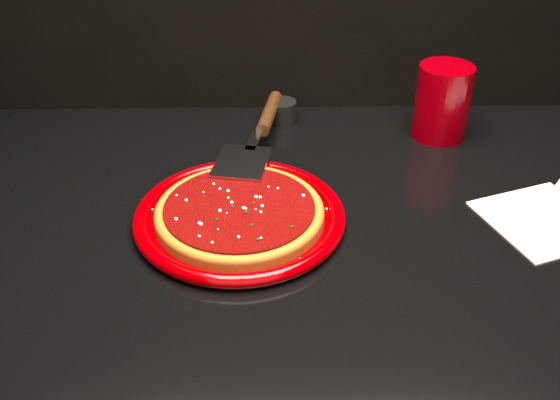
% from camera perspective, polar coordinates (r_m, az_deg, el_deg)
% --- Properties ---
extents(table, '(1.20, 0.80, 0.75)m').
position_cam_1_polar(table, '(1.19, 4.19, -17.05)').
color(table, black).
rests_on(table, floor).
extents(plate, '(0.34, 0.34, 0.02)m').
position_cam_1_polar(plate, '(0.92, -3.70, -1.51)').
color(plate, '#7C0001').
rests_on(plate, table).
extents(pizza_crust, '(0.27, 0.27, 0.01)m').
position_cam_1_polar(pizza_crust, '(0.92, -3.71, -1.33)').
color(pizza_crust, brown).
rests_on(pizza_crust, plate).
extents(pizza_crust_rim, '(0.27, 0.27, 0.02)m').
position_cam_1_polar(pizza_crust_rim, '(0.91, -3.73, -1.01)').
color(pizza_crust_rim, brown).
rests_on(pizza_crust_rim, plate).
extents(pizza_sauce, '(0.24, 0.24, 0.01)m').
position_cam_1_polar(pizza_sauce, '(0.91, -3.74, -0.78)').
color(pizza_sauce, '#6A0605').
rests_on(pizza_sauce, plate).
extents(parmesan_dusting, '(0.21, 0.21, 0.01)m').
position_cam_1_polar(parmesan_dusting, '(0.91, -3.75, -0.46)').
color(parmesan_dusting, '#FFF7C6').
rests_on(parmesan_dusting, plate).
extents(basil_flecks, '(0.20, 0.20, 0.00)m').
position_cam_1_polar(basil_flecks, '(0.91, -3.75, -0.50)').
color(basil_flecks, black).
rests_on(basil_flecks, plate).
extents(pizza_server, '(0.16, 0.36, 0.03)m').
position_cam_1_polar(pizza_server, '(1.08, -2.01, 6.15)').
color(pizza_server, '#B8BBC0').
rests_on(pizza_server, plate).
extents(cup, '(0.11, 0.11, 0.14)m').
position_cam_1_polar(cup, '(1.17, 14.61, 8.67)').
color(cup, '#880006').
rests_on(cup, table).
extents(napkin_a, '(0.21, 0.21, 0.00)m').
position_cam_1_polar(napkin_a, '(1.01, 22.96, -1.72)').
color(napkin_a, white).
rests_on(napkin_a, table).
extents(ramekin, '(0.06, 0.06, 0.04)m').
position_cam_1_polar(ramekin, '(1.20, 0.21, 8.10)').
color(ramekin, black).
rests_on(ramekin, table).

